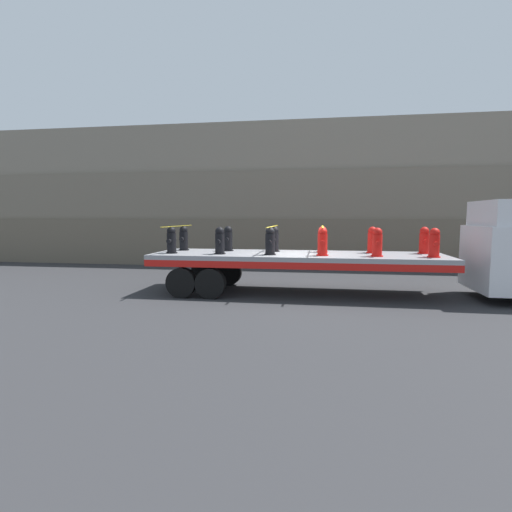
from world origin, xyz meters
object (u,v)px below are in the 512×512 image
(fire_hydrant_black_far_0, at_px, (184,238))
(fire_hydrant_red_near_5, at_px, (434,243))
(fire_hydrant_red_near_3, at_px, (322,242))
(fire_hydrant_black_far_2, at_px, (274,239))
(fire_hydrant_red_far_3, at_px, (322,240))
(fire_hydrant_red_far_5, at_px, (424,241))
(fire_hydrant_red_far_4, at_px, (372,240))
(fire_hydrant_black_far_1, at_px, (228,239))
(flatbed_trailer, at_px, (277,261))
(fire_hydrant_black_near_1, at_px, (220,241))
(fire_hydrant_black_near_0, at_px, (171,240))
(fire_hydrant_red_near_4, at_px, (377,243))
(fire_hydrant_black_near_2, at_px, (270,241))

(fire_hydrant_black_far_0, xyz_separation_m, fire_hydrant_red_near_5, (7.82, -1.13, 0.00))
(fire_hydrant_black_far_0, height_order, fire_hydrant_red_near_3, same)
(fire_hydrant_black_far_2, distance_m, fire_hydrant_red_far_3, 1.56)
(fire_hydrant_red_far_5, bearing_deg, fire_hydrant_black_far_2, 180.00)
(fire_hydrant_red_far_4, bearing_deg, fire_hydrant_black_far_2, 180.00)
(fire_hydrant_black_far_1, distance_m, fire_hydrant_red_far_5, 6.26)
(fire_hydrant_black_far_1, relative_size, fire_hydrant_red_far_5, 1.00)
(flatbed_trailer, height_order, fire_hydrant_black_far_1, fire_hydrant_black_far_1)
(fire_hydrant_black_far_2, height_order, fire_hydrant_red_near_5, same)
(fire_hydrant_red_far_5, bearing_deg, fire_hydrant_red_far_4, 180.00)
(fire_hydrant_black_far_0, relative_size, fire_hydrant_black_near_1, 1.00)
(fire_hydrant_black_far_0, distance_m, fire_hydrant_black_near_1, 1.93)
(fire_hydrant_black_near_0, bearing_deg, fire_hydrant_red_near_4, 0.00)
(fire_hydrant_black_near_0, distance_m, fire_hydrant_red_far_4, 6.36)
(fire_hydrant_black_near_0, relative_size, fire_hydrant_black_near_1, 1.00)
(fire_hydrant_black_near_2, relative_size, fire_hydrant_red_far_4, 1.00)
(fire_hydrant_black_far_1, bearing_deg, fire_hydrant_red_near_5, -10.26)
(fire_hydrant_black_near_1, bearing_deg, fire_hydrant_black_far_1, 90.00)
(fire_hydrant_black_far_0, relative_size, fire_hydrant_red_near_4, 1.00)
(fire_hydrant_black_near_1, xyz_separation_m, fire_hydrant_red_near_5, (6.26, 0.00, 0.00))
(fire_hydrant_black_near_1, xyz_separation_m, fire_hydrant_red_near_3, (3.13, 0.00, 0.00))
(fire_hydrant_black_near_0, xyz_separation_m, fire_hydrant_black_near_1, (1.56, 0.00, 0.00))
(fire_hydrant_black_far_2, relative_size, fire_hydrant_red_near_4, 1.00)
(fire_hydrant_red_far_3, height_order, fire_hydrant_red_far_4, same)
(fire_hydrant_red_near_5, bearing_deg, fire_hydrant_black_near_2, 180.00)
(flatbed_trailer, distance_m, fire_hydrant_red_near_3, 1.67)
(fire_hydrant_red_near_5, bearing_deg, fire_hydrant_red_far_4, 144.08)
(fire_hydrant_black_near_2, height_order, fire_hydrant_red_near_3, same)
(fire_hydrant_red_near_5, bearing_deg, fire_hydrant_red_far_3, 160.09)
(fire_hydrant_black_far_2, height_order, fire_hydrant_red_far_3, same)
(fire_hydrant_black_near_2, bearing_deg, flatbed_trailer, 76.35)
(flatbed_trailer, bearing_deg, fire_hydrant_red_near_5, -7.09)
(fire_hydrant_black_far_0, relative_size, fire_hydrant_black_far_1, 1.00)
(fire_hydrant_black_far_1, relative_size, fire_hydrant_black_near_2, 1.00)
(fire_hydrant_black_far_1, distance_m, fire_hydrant_red_far_3, 3.13)
(fire_hydrant_black_near_2, height_order, fire_hydrant_red_near_5, same)
(fire_hydrant_black_far_0, distance_m, fire_hydrant_red_near_4, 6.36)
(fire_hydrant_black_far_1, bearing_deg, fire_hydrant_red_near_4, -13.57)
(flatbed_trailer, bearing_deg, fire_hydrant_red_far_3, 21.66)
(fire_hydrant_black_far_1, height_order, fire_hydrant_red_near_4, same)
(flatbed_trailer, distance_m, fire_hydrant_red_far_5, 4.63)
(fire_hydrant_red_far_3, distance_m, fire_hydrant_red_far_4, 1.56)
(fire_hydrant_black_far_1, bearing_deg, fire_hydrant_red_near_3, -19.91)
(fire_hydrant_red_near_5, relative_size, fire_hydrant_red_far_5, 1.00)
(fire_hydrant_black_far_1, height_order, fire_hydrant_black_far_2, same)
(fire_hydrant_black_far_0, relative_size, fire_hydrant_red_far_4, 1.00)
(fire_hydrant_red_far_5, bearing_deg, fire_hydrant_red_near_5, -90.00)
(fire_hydrant_black_near_0, bearing_deg, fire_hydrant_black_far_1, 35.92)
(fire_hydrant_black_near_2, height_order, fire_hydrant_red_far_3, same)
(fire_hydrant_black_far_1, distance_m, fire_hydrant_red_near_3, 3.33)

